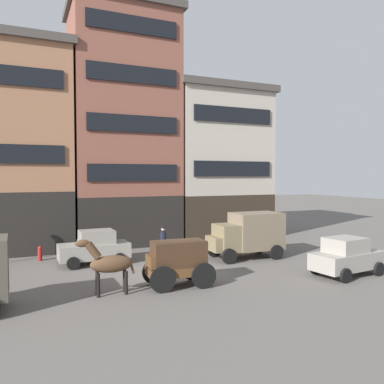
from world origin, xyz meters
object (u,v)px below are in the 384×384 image
object	(u,v)px
pedestrian_officer	(163,240)
cargo_wagon	(178,260)
draft_horse	(109,264)
fire_hydrant_curbside	(40,253)
sedan_dark	(95,247)
sedan_light	(347,256)
delivery_truck_near	(247,234)

from	to	relation	value
pedestrian_officer	cargo_wagon	bearing A→B (deg)	-103.56
draft_horse	fire_hydrant_curbside	size ratio (longest dim) A/B	2.83
sedan_dark	sedan_light	size ratio (longest dim) A/B	0.97
draft_horse	delivery_truck_near	size ratio (longest dim) A/B	0.53
pedestrian_officer	sedan_dark	bearing A→B (deg)	-173.78
sedan_dark	sedan_light	bearing A→B (deg)	-34.01
cargo_wagon	pedestrian_officer	distance (m)	6.31
sedan_light	fire_hydrant_curbside	size ratio (longest dim) A/B	4.65
cargo_wagon	sedan_light	size ratio (longest dim) A/B	0.77
sedan_dark	cargo_wagon	bearing A→B (deg)	-65.60
cargo_wagon	sedan_light	xyz separation A→B (m)	(8.13, -1.53, -0.23)
delivery_truck_near	pedestrian_officer	bearing A→B (deg)	150.45
fire_hydrant_curbside	sedan_dark	bearing A→B (deg)	-37.85
draft_horse	pedestrian_officer	xyz separation A→B (m)	(4.43, 6.13, -0.29)
draft_horse	sedan_dark	size ratio (longest dim) A/B	0.63
sedan_light	pedestrian_officer	bearing A→B (deg)	130.93
delivery_truck_near	sedan_light	bearing A→B (deg)	-65.95
cargo_wagon	pedestrian_officer	bearing A→B (deg)	76.44
sedan_light	fire_hydrant_curbside	world-z (taller)	sedan_light
cargo_wagon	draft_horse	bearing A→B (deg)	179.94
cargo_wagon	fire_hydrant_curbside	distance (m)	9.43
draft_horse	sedan_light	size ratio (longest dim) A/B	0.61
cargo_wagon	fire_hydrant_curbside	bearing A→B (deg)	124.12
cargo_wagon	fire_hydrant_curbside	world-z (taller)	cargo_wagon
sedan_dark	delivery_truck_near	bearing A→B (deg)	-13.46
delivery_truck_near	pedestrian_officer	distance (m)	4.98
fire_hydrant_curbside	pedestrian_officer	bearing A→B (deg)	-13.72
fire_hydrant_curbside	sedan_light	bearing A→B (deg)	-34.81
draft_horse	sedan_dark	distance (m)	5.71
pedestrian_officer	fire_hydrant_curbside	distance (m)	6.97
draft_horse	sedan_dark	xyz separation A→B (m)	(0.37, 5.69, -0.36)
delivery_truck_near	fire_hydrant_curbside	xyz separation A→B (m)	(-11.07, 4.10, -1.00)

